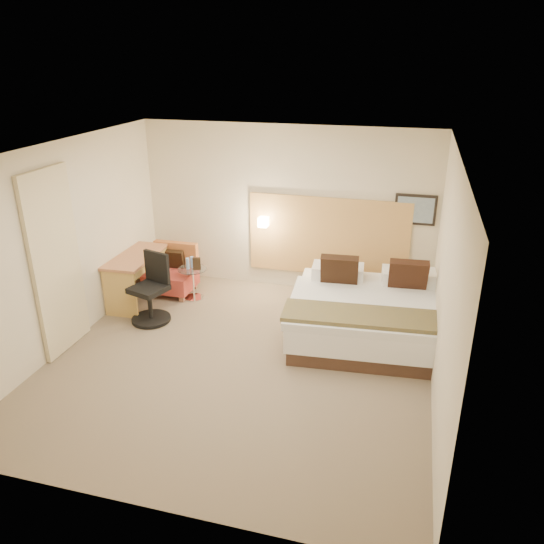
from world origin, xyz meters
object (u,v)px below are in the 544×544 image
(desk, at_px, (137,265))
(desk_chair, at_px, (152,294))
(lounge_chair, at_px, (172,274))
(side_table, at_px, (193,282))
(bed, at_px, (371,312))

(desk, bearing_deg, desk_chair, -47.15)
(lounge_chair, distance_m, side_table, 0.47)
(bed, distance_m, desk_chair, 3.19)
(lounge_chair, height_order, desk, lounge_chair)
(desk, bearing_deg, bed, -2.29)
(desk_chair, bearing_deg, side_table, 71.27)
(side_table, relative_size, desk_chair, 0.58)
(lounge_chair, relative_size, desk, 0.63)
(bed, distance_m, desk, 3.68)
(lounge_chair, bearing_deg, desk, -126.57)
(bed, height_order, side_table, bed)
(side_table, bearing_deg, bed, -8.99)
(lounge_chair, bearing_deg, desk_chair, -81.33)
(lounge_chair, height_order, side_table, lounge_chair)
(bed, xyz_separation_m, desk_chair, (-3.16, -0.40, 0.07))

